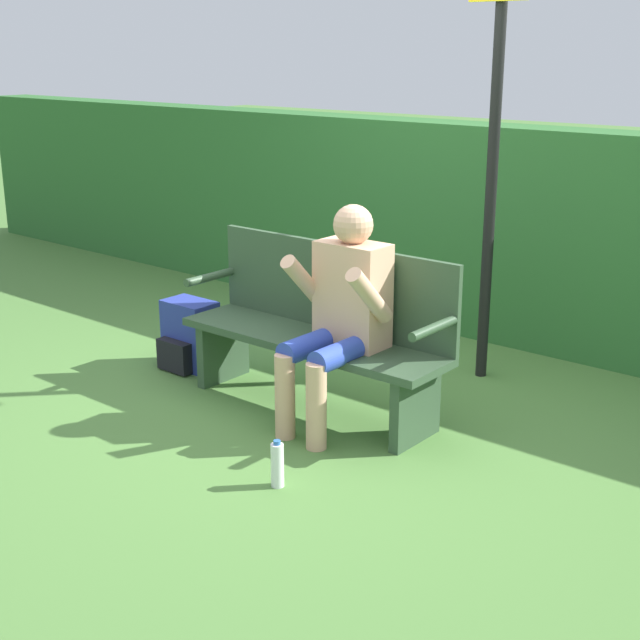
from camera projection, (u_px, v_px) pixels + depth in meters
The scene contains 7 objects.
ground_plane at pixel (311, 408), 5.24m from camera, with size 40.00×40.00×0.00m, color #4C7A38.
hedge_back at pixel (483, 231), 6.43m from camera, with size 12.00×0.39×1.52m.
park_bench at pixel (319, 328), 5.15m from camera, with size 1.70×0.45×0.96m.
person_seated at pixel (341, 308), 4.84m from camera, with size 0.53×0.61×1.23m.
backpack at pixel (189, 336), 5.85m from camera, with size 0.35×0.30×0.45m.
water_bottle at pixel (277, 465), 4.28m from camera, with size 0.06×0.06×0.24m.
signpost at pixel (493, 155), 5.34m from camera, with size 0.37×0.09×2.54m.
Camera 1 is at (3.14, -3.70, 2.04)m, focal length 50.00 mm.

